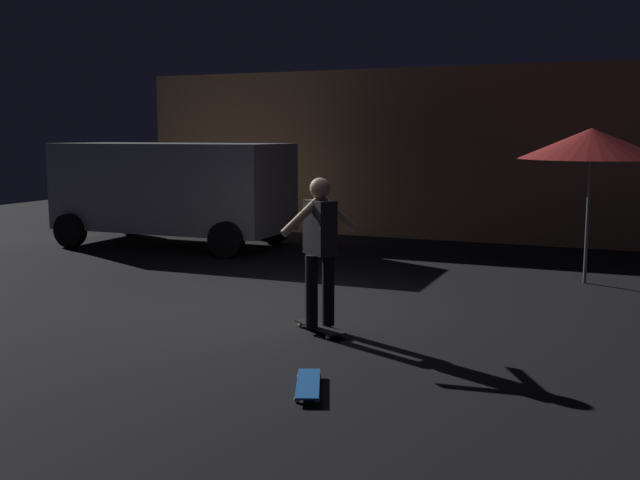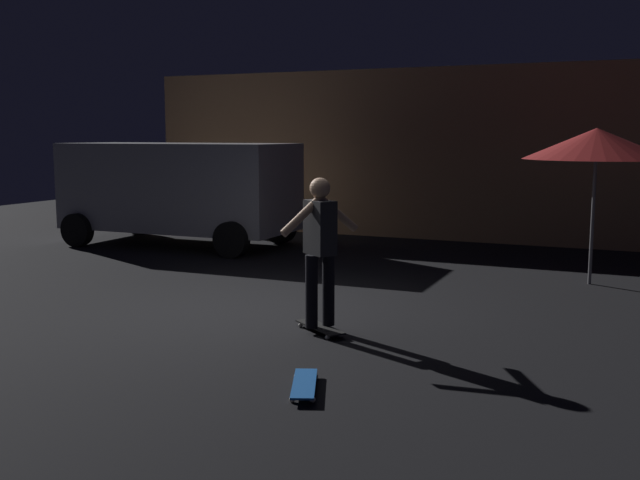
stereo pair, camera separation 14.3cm
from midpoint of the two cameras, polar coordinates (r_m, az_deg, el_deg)
name	(u,v)px [view 1 (the left image)]	position (r m, az deg, el deg)	size (l,w,h in m)	color
ground_plane	(252,311)	(9.49, -5.61, -5.42)	(28.00, 28.00, 0.00)	black
low_building	(444,153)	(17.39, 9.19, 6.61)	(13.30, 3.29, 3.58)	#AD7F56
parked_van	(172,187)	(15.16, -11.47, 3.96)	(4.64, 2.27, 2.03)	#B2B2B7
patio_umbrella	(591,144)	(11.65, 19.68, 6.94)	(2.10, 2.10, 2.30)	slate
skateboard_ridden	(320,327)	(8.45, -0.49, -6.69)	(0.75, 0.61, 0.07)	black
skateboard_spare	(308,384)	(6.62, -1.55, -10.94)	(0.48, 0.80, 0.07)	#1959B2
skater	(320,241)	(8.26, -0.49, -0.09)	(0.64, 0.86, 1.67)	black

